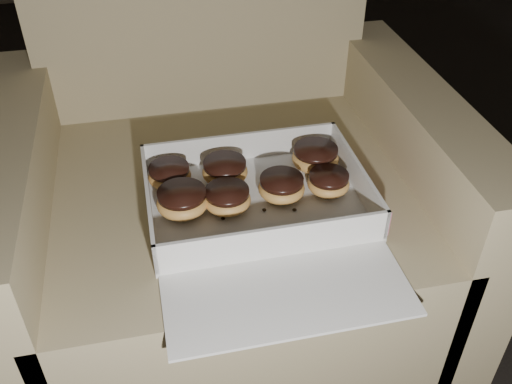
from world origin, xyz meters
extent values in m
plane|color=black|center=(0.00, 0.00, 0.00)|extent=(4.50, 4.50, 0.00)
cube|color=#8F7C5B|center=(-0.10, 0.09, 0.19)|extent=(0.66, 0.66, 0.38)
cube|color=#8F7C5B|center=(-0.45, 0.09, 0.26)|extent=(0.11, 0.66, 0.51)
cube|color=#8F7C5B|center=(0.26, 0.09, 0.26)|extent=(0.11, 0.66, 0.51)
cube|color=silver|center=(-0.06, -0.01, 0.39)|extent=(0.36, 0.27, 0.01)
cube|color=silver|center=(-0.06, 0.12, 0.42)|extent=(0.35, 0.01, 0.05)
cube|color=silver|center=(-0.06, -0.14, 0.42)|extent=(0.35, 0.01, 0.05)
cube|color=silver|center=(-0.24, -0.01, 0.42)|extent=(0.01, 0.27, 0.05)
cube|color=silver|center=(0.11, -0.01, 0.42)|extent=(0.01, 0.27, 0.05)
cube|color=#B84A6E|center=(0.12, -0.01, 0.42)|extent=(0.00, 0.26, 0.05)
cube|color=silver|center=(-0.06, -0.22, 0.39)|extent=(0.35, 0.15, 0.01)
ellipsoid|color=gold|center=(-0.10, 0.06, 0.41)|extent=(0.08, 0.08, 0.04)
cylinder|color=black|center=(-0.10, 0.06, 0.43)|extent=(0.07, 0.07, 0.01)
ellipsoid|color=gold|center=(-0.18, -0.01, 0.41)|extent=(0.08, 0.08, 0.04)
cylinder|color=black|center=(-0.18, -0.01, 0.43)|extent=(0.08, 0.08, 0.01)
ellipsoid|color=gold|center=(-0.11, -0.02, 0.41)|extent=(0.08, 0.08, 0.04)
cylinder|color=black|center=(-0.11, -0.02, 0.43)|extent=(0.07, 0.07, 0.01)
ellipsoid|color=gold|center=(-0.02, -0.01, 0.41)|extent=(0.08, 0.08, 0.04)
cylinder|color=black|center=(-0.02, -0.01, 0.43)|extent=(0.07, 0.07, 0.01)
ellipsoid|color=gold|center=(-0.20, 0.07, 0.41)|extent=(0.07, 0.07, 0.04)
cylinder|color=black|center=(-0.20, 0.07, 0.43)|extent=(0.07, 0.07, 0.01)
ellipsoid|color=gold|center=(0.06, 0.06, 0.41)|extent=(0.08, 0.08, 0.04)
cylinder|color=black|center=(0.06, 0.06, 0.43)|extent=(0.08, 0.08, 0.01)
ellipsoid|color=gold|center=(0.06, -0.01, 0.41)|extent=(0.07, 0.07, 0.03)
cylinder|color=black|center=(0.06, -0.01, 0.42)|extent=(0.07, 0.07, 0.01)
ellipsoid|color=black|center=(-0.12, -0.04, 0.39)|extent=(0.01, 0.01, 0.00)
ellipsoid|color=black|center=(-0.01, -0.05, 0.39)|extent=(0.01, 0.01, 0.00)
ellipsoid|color=black|center=(-0.06, -0.04, 0.39)|extent=(0.01, 0.01, 0.00)
camera|label=1|loc=(-0.22, -0.73, 0.99)|focal=40.00mm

